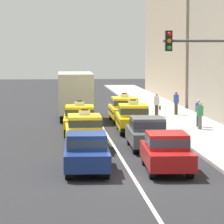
{
  "coord_description": "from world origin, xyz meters",
  "views": [
    {
      "loc": [
        -2.98,
        -23.45,
        4.9
      ],
      "look_at": [
        0.3,
        12.59,
        1.3
      ],
      "focal_mm": 101.78,
      "sensor_mm": 36.0,
      "label": 1
    }
  ],
  "objects_px": {
    "taxi_right_fourth": "(124,109)",
    "taxi_left_second": "(84,131)",
    "sedan_left_nearest": "(87,151)",
    "pedestrian_by_storefront": "(200,116)",
    "taxi_right_third": "(133,118)",
    "sedan_right_nearest": "(167,151)",
    "pedestrian_trailing": "(176,103)",
    "box_truck_left_fourth": "(75,94)",
    "pedestrian_near_crosswalk": "(157,105)",
    "traffic_light_pole": "(212,78)",
    "sedan_right_second": "(147,132)",
    "pedestrian_far_corner": "(199,113)",
    "taxi_left_third": "(80,119)"
  },
  "relations": [
    {
      "from": "sedan_right_nearest",
      "to": "pedestrian_by_storefront",
      "type": "relative_size",
      "value": 2.75
    },
    {
      "from": "taxi_left_second",
      "to": "box_truck_left_fourth",
      "type": "relative_size",
      "value": 0.65
    },
    {
      "from": "sedan_right_nearest",
      "to": "traffic_light_pole",
      "type": "relative_size",
      "value": 0.78
    },
    {
      "from": "sedan_right_second",
      "to": "traffic_light_pole",
      "type": "relative_size",
      "value": 0.78
    },
    {
      "from": "sedan_left_nearest",
      "to": "sedan_right_nearest",
      "type": "distance_m",
      "value": 3.2
    },
    {
      "from": "taxi_right_third",
      "to": "pedestrian_by_storefront",
      "type": "distance_m",
      "value": 4.02
    },
    {
      "from": "pedestrian_near_crosswalk",
      "to": "pedestrian_far_corner",
      "type": "xyz_separation_m",
      "value": [
        1.6,
        -6.09,
        0.03
      ]
    },
    {
      "from": "taxi_left_second",
      "to": "sedan_right_second",
      "type": "distance_m",
      "value": 3.1
    },
    {
      "from": "taxi_left_second",
      "to": "taxi_right_fourth",
      "type": "bearing_deg",
      "value": 74.06
    },
    {
      "from": "box_truck_left_fourth",
      "to": "pedestrian_trailing",
      "type": "relative_size",
      "value": 4.19
    },
    {
      "from": "box_truck_left_fourth",
      "to": "traffic_light_pole",
      "type": "distance_m",
      "value": 21.48
    },
    {
      "from": "taxi_right_fourth",
      "to": "traffic_light_pole",
      "type": "xyz_separation_m",
      "value": [
        1.18,
        -19.08,
        2.94
      ]
    },
    {
      "from": "sedan_left_nearest",
      "to": "sedan_right_nearest",
      "type": "xyz_separation_m",
      "value": [
        3.2,
        -0.21,
        0.0
      ]
    },
    {
      "from": "pedestrian_by_storefront",
      "to": "pedestrian_far_corner",
      "type": "height_order",
      "value": "pedestrian_far_corner"
    },
    {
      "from": "sedan_right_nearest",
      "to": "pedestrian_trailing",
      "type": "distance_m",
      "value": 20.88
    },
    {
      "from": "pedestrian_near_crosswalk",
      "to": "traffic_light_pole",
      "type": "xyz_separation_m",
      "value": [
        -1.33,
        -20.83,
        2.85
      ]
    },
    {
      "from": "taxi_right_third",
      "to": "pedestrian_by_storefront",
      "type": "height_order",
      "value": "taxi_right_third"
    },
    {
      "from": "taxi_left_second",
      "to": "sedan_right_nearest",
      "type": "xyz_separation_m",
      "value": [
        2.99,
        -6.28,
        -0.03
      ]
    },
    {
      "from": "taxi_right_third",
      "to": "pedestrian_far_corner",
      "type": "bearing_deg",
      "value": 16.59
    },
    {
      "from": "taxi_left_third",
      "to": "sedan_right_second",
      "type": "xyz_separation_m",
      "value": [
        3.08,
        -5.83,
        -0.03
      ]
    },
    {
      "from": "pedestrian_trailing",
      "to": "taxi_right_fourth",
      "type": "bearing_deg",
      "value": -145.23
    },
    {
      "from": "taxi_left_second",
      "to": "pedestrian_trailing",
      "type": "bearing_deg",
      "value": 62.6
    },
    {
      "from": "taxi_right_fourth",
      "to": "pedestrian_far_corner",
      "type": "xyz_separation_m",
      "value": [
        4.11,
        -4.33,
        0.12
      ]
    },
    {
      "from": "sedan_right_second",
      "to": "pedestrian_by_storefront",
      "type": "bearing_deg",
      "value": 57.04
    },
    {
      "from": "taxi_right_third",
      "to": "pedestrian_by_storefront",
      "type": "xyz_separation_m",
      "value": [
        4.02,
        0.05,
        0.08
      ]
    },
    {
      "from": "sedan_right_second",
      "to": "pedestrian_by_storefront",
      "type": "relative_size",
      "value": 2.73
    },
    {
      "from": "sedan_left_nearest",
      "to": "taxi_left_third",
      "type": "xyz_separation_m",
      "value": [
        0.17,
        11.34,
        0.03
      ]
    },
    {
      "from": "pedestrian_near_crosswalk",
      "to": "taxi_right_fourth",
      "type": "bearing_deg",
      "value": -145.03
    },
    {
      "from": "box_truck_left_fourth",
      "to": "traffic_light_pole",
      "type": "relative_size",
      "value": 1.25
    },
    {
      "from": "pedestrian_near_crosswalk",
      "to": "pedestrian_by_storefront",
      "type": "relative_size",
      "value": 1.03
    },
    {
      "from": "box_truck_left_fourth",
      "to": "taxi_right_fourth",
      "type": "bearing_deg",
      "value": -29.45
    },
    {
      "from": "box_truck_left_fourth",
      "to": "pedestrian_by_storefront",
      "type": "distance_m",
      "value": 10.32
    },
    {
      "from": "taxi_right_fourth",
      "to": "taxi_left_second",
      "type": "bearing_deg",
      "value": -105.94
    },
    {
      "from": "taxi_left_second",
      "to": "traffic_light_pole",
      "type": "height_order",
      "value": "traffic_light_pole"
    },
    {
      "from": "sedan_left_nearest",
      "to": "pedestrian_by_storefront",
      "type": "relative_size",
      "value": 2.74
    },
    {
      "from": "sedan_right_second",
      "to": "pedestrian_near_crosswalk",
      "type": "bearing_deg",
      "value": 78.81
    },
    {
      "from": "pedestrian_near_crosswalk",
      "to": "sedan_right_nearest",
      "type": "bearing_deg",
      "value": -98.08
    },
    {
      "from": "sedan_right_nearest",
      "to": "taxi_right_fourth",
      "type": "relative_size",
      "value": 0.96
    },
    {
      "from": "taxi_left_second",
      "to": "pedestrian_by_storefront",
      "type": "distance_m",
      "value": 9.18
    },
    {
      "from": "taxi_left_second",
      "to": "traffic_light_pole",
      "type": "bearing_deg",
      "value": -60.49
    },
    {
      "from": "taxi_left_third",
      "to": "sedan_right_nearest",
      "type": "relative_size",
      "value": 1.06
    },
    {
      "from": "pedestrian_trailing",
      "to": "taxi_right_third",
      "type": "bearing_deg",
      "value": -116.53
    },
    {
      "from": "taxi_left_third",
      "to": "pedestrian_far_corner",
      "type": "distance_m",
      "value": 7.56
    },
    {
      "from": "sedan_right_nearest",
      "to": "pedestrian_near_crosswalk",
      "type": "bearing_deg",
      "value": 81.92
    },
    {
      "from": "sedan_right_second",
      "to": "pedestrian_by_storefront",
      "type": "xyz_separation_m",
      "value": [
        4.1,
        6.32,
        0.11
      ]
    },
    {
      "from": "pedestrian_far_corner",
      "to": "box_truck_left_fourth",
      "type": "bearing_deg",
      "value": 140.05
    },
    {
      "from": "sedan_left_nearest",
      "to": "taxi_right_fourth",
      "type": "bearing_deg",
      "value": 78.83
    },
    {
      "from": "sedan_right_nearest",
      "to": "taxi_right_third",
      "type": "xyz_separation_m",
      "value": [
        0.13,
        11.98,
        0.03
      ]
    },
    {
      "from": "taxi_left_second",
      "to": "box_truck_left_fourth",
      "type": "height_order",
      "value": "box_truck_left_fourth"
    },
    {
      "from": "pedestrian_trailing",
      "to": "box_truck_left_fourth",
      "type": "bearing_deg",
      "value": -172.15
    }
  ]
}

